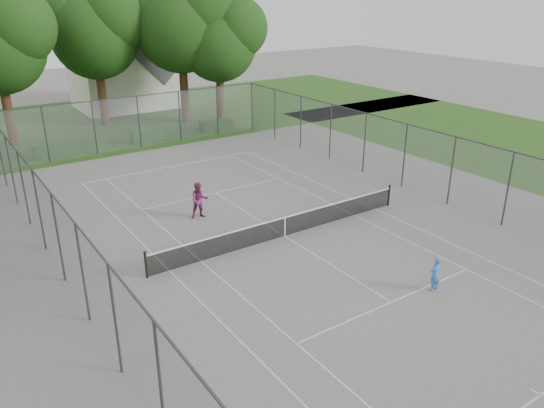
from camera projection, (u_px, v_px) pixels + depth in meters
ground at (285, 236)px, 23.35m from camera, size 120.00×120.00×0.00m
grass_far at (101, 122)px, 43.26m from camera, size 60.00×20.00×0.00m
court_markings at (285, 236)px, 23.35m from camera, size 11.03×23.83×0.01m
tennis_net at (285, 226)px, 23.16m from camera, size 12.87×0.10×1.10m
perimeter_fence at (285, 198)px, 22.66m from camera, size 18.08×34.08×3.52m
tree_far_midleft at (96, 27)px, 39.31m from camera, size 7.50×6.85×10.78m
tree_far_midright at (182, 18)px, 40.14m from camera, size 8.11×7.40×11.65m
tree_far_right at (220, 37)px, 40.54m from camera, size 6.72×6.13×9.65m
hedge_left at (63, 148)px, 34.57m from camera, size 3.63×1.09×0.91m
hedge_mid at (153, 134)px, 37.75m from camera, size 3.11×0.89×0.98m
hedge_right at (216, 125)px, 40.71m from camera, size 2.55×0.94×0.77m
house at (125, 57)px, 47.08m from camera, size 8.78×6.81×10.93m
girl_player at (435, 274)px, 18.97m from camera, size 0.51×0.36×1.32m
woman_player at (199, 200)px, 24.94m from camera, size 0.98×0.85×1.75m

